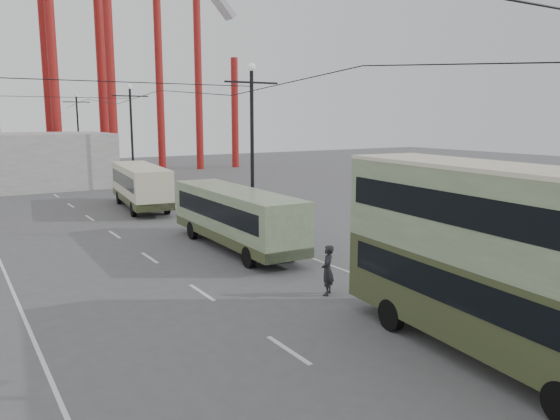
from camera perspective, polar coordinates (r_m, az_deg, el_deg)
ground at (r=13.64m, az=14.31°, el=-18.94°), size 160.00×160.00×0.00m
road_markings at (r=29.69m, az=-15.47°, el=-3.26°), size 12.52×120.00×0.01m
lamp_post_mid at (r=29.93m, az=-2.93°, el=6.23°), size 3.20×0.44×9.32m
lamp_post_far at (r=50.31m, az=-15.21°, el=7.29°), size 3.20×0.44×9.32m
lamp_post_distant at (r=71.66m, az=-20.33°, el=7.64°), size 3.20×0.44×9.32m
double_decker_bus at (r=15.46m, az=21.36°, el=-4.17°), size 3.38×9.97×5.25m
single_decker_green at (r=27.06m, az=-4.68°, el=-0.59°), size 2.63×10.46×2.94m
single_decker_cream at (r=40.19m, az=-14.38°, el=2.59°), size 3.63×10.08×3.07m
pedestrian at (r=20.16m, az=4.99°, el=-6.29°), size 0.80×0.79×1.87m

